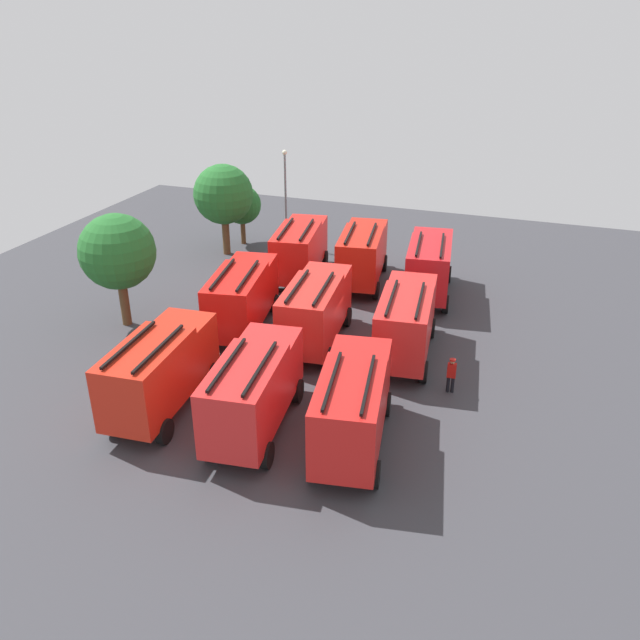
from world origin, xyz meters
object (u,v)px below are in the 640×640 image
fire_truck_7 (242,295)px  tree_2 (242,205)px  fire_truck_4 (315,308)px  fire_truck_6 (160,368)px  lamppost (285,191)px  fire_truck_1 (406,320)px  fire_truck_5 (362,253)px  fire_truck_3 (254,388)px  fire_truck_8 (300,248)px  tree_0 (117,252)px  tree_1 (223,195)px  firefighter_0 (292,313)px  fire_truck_0 (353,404)px  firefighter_1 (451,374)px  fire_truck_2 (429,264)px  traffic_cone_0 (267,266)px

fire_truck_7 → tree_2: tree_2 is taller
fire_truck_4 → fire_truck_6: size_ratio=1.01×
fire_truck_6 → lamppost: 23.05m
fire_truck_1 → fire_truck_7: same height
lamppost → fire_truck_5: bearing=-125.7°
fire_truck_3 → tree_2: (22.07, 11.12, 0.89)m
fire_truck_4 → fire_truck_8: same height
tree_0 → fire_truck_5: bearing=-47.0°
fire_truck_7 → tree_1: bearing=20.8°
fire_truck_7 → tree_1: size_ratio=1.14×
fire_truck_4 → firefighter_0: (1.31, 1.86, -1.16)m
fire_truck_0 → fire_truck_8: size_ratio=1.00×
firefighter_1 → fire_truck_8: bearing=41.7°
fire_truck_3 → tree_0: bearing=51.4°
fire_truck_2 → tree_2: 16.23m
fire_truck_4 → fire_truck_5: bearing=-5.5°
fire_truck_8 → firefighter_0: size_ratio=4.26×
fire_truck_2 → traffic_cone_0: (0.75, 11.33, -1.86)m
fire_truck_0 → fire_truck_3: same height
fire_truck_0 → lamppost: bearing=19.0°
firefighter_0 → traffic_cone_0: (7.89, 5.03, -0.70)m
fire_truck_0 → tree_1: 24.94m
fire_truck_8 → tree_0: 12.20m
fire_truck_3 → firefighter_0: size_ratio=4.23×
fire_truck_2 → fire_truck_7: (-8.22, 8.87, 0.00)m
fire_truck_1 → fire_truck_5: same height
firefighter_1 → tree_0: 19.14m
fire_truck_6 → tree_1: size_ratio=1.12×
lamppost → tree_0: bearing=167.4°
fire_truck_2 → fire_truck_3: (-16.80, 4.19, 0.00)m
fire_truck_3 → tree_2: tree_2 is taller
fire_truck_7 → fire_truck_8: (8.27, -0.24, 0.00)m
tree_1 → lamppost: size_ratio=0.91×
firefighter_0 → firefighter_1: bearing=-99.5°
fire_truck_0 → fire_truck_8: bearing=18.4°
firefighter_1 → lamppost: (16.89, 15.28, 3.18)m
fire_truck_1 → fire_truck_2: size_ratio=1.00×
fire_truck_2 → tree_1: 15.91m
fire_truck_7 → lamppost: 14.75m
firefighter_0 → fire_truck_5: bearing=-1.4°
fire_truck_3 → firefighter_1: (5.94, -7.43, -1.15)m
fire_truck_0 → fire_truck_4: 9.28m
fire_truck_2 → fire_truck_5: 4.53m
firefighter_0 → tree_2: bearing=47.8°
fire_truck_0 → tree_0: bearing=57.2°
firefighter_0 → traffic_cone_0: bearing=44.3°
fire_truck_6 → fire_truck_2: bearing=-32.0°
firefighter_0 → tree_1: bearing=54.5°
fire_truck_3 → fire_truck_2: bearing=-20.8°
fire_truck_1 → traffic_cone_0: fire_truck_1 is taller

